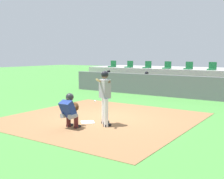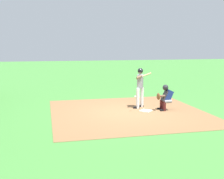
{
  "view_description": "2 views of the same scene",
  "coord_description": "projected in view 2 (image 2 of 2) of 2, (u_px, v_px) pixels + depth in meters",
  "views": [
    {
      "loc": [
        6.0,
        -8.24,
        2.33
      ],
      "look_at": [
        0.0,
        0.7,
        1.0
      ],
      "focal_mm": 45.66,
      "sensor_mm": 36.0,
      "label": 1
    },
    {
      "loc": [
        -11.38,
        3.34,
        2.83
      ],
      "look_at": [
        0.0,
        0.7,
        1.0
      ],
      "focal_mm": 45.89,
      "sensor_mm": 36.0,
      "label": 2
    }
  ],
  "objects": [
    {
      "name": "home_plate",
      "position": [
        146.0,
        111.0,
        12.31
      ],
      "size": [
        0.62,
        0.62,
        0.02
      ],
      "primitive_type": "cube",
      "rotation": [
        0.0,
        0.0,
        0.79
      ],
      "color": "white",
      "rests_on": "dirt_infield"
    },
    {
      "name": "catcher_crouched",
      "position": [
        165.0,
        97.0,
        12.4
      ],
      "size": [
        0.48,
        1.74,
        1.13
      ],
      "color": "gray",
      "rests_on": "ground"
    },
    {
      "name": "dirt_infield",
      "position": [
        128.0,
        112.0,
        12.13
      ],
      "size": [
        6.4,
        6.4,
        0.01
      ],
      "primitive_type": "cube",
      "color": "olive",
      "rests_on": "ground"
    },
    {
      "name": "ground_plane",
      "position": [
        128.0,
        112.0,
        12.13
      ],
      "size": [
        80.0,
        80.0,
        0.0
      ],
      "primitive_type": "plane",
      "color": "#428438"
    },
    {
      "name": "batter_at_plate",
      "position": [
        140.0,
        85.0,
        12.81
      ],
      "size": [
        0.57,
        0.89,
        1.8
      ],
      "color": "silver",
      "rests_on": "ground"
    }
  ]
}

